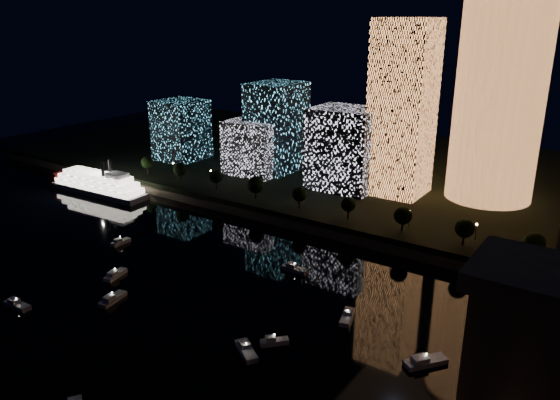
% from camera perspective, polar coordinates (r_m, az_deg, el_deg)
% --- Properties ---
extents(ground, '(520.00, 520.00, 0.00)m').
position_cam_1_polar(ground, '(124.60, -8.47, -17.11)').
color(ground, black).
rests_on(ground, ground).
extents(far_bank, '(420.00, 160.00, 5.00)m').
position_cam_1_polar(far_bank, '(252.95, 16.65, 1.90)').
color(far_bank, black).
rests_on(far_bank, ground).
extents(seawall, '(420.00, 6.00, 3.00)m').
position_cam_1_polar(seawall, '(184.21, 8.95, -4.16)').
color(seawall, '#6B5E4C').
rests_on(seawall, ground).
extents(tower_cylindrical, '(34.00, 34.00, 79.13)m').
position_cam_1_polar(tower_cylindrical, '(219.48, 21.97, 10.15)').
color(tower_cylindrical, '#FF9951').
rests_on(tower_cylindrical, far_bank).
extents(tower_rectangular, '(20.98, 20.98, 66.75)m').
position_cam_1_polar(tower_rectangular, '(216.46, 12.68, 9.24)').
color(tower_rectangular, '#FF9951').
rests_on(tower_rectangular, far_bank).
extents(midrise_blocks, '(112.24, 33.78, 39.42)m').
position_cam_1_polar(midrise_blocks, '(243.47, -1.01, 6.58)').
color(midrise_blocks, silver).
rests_on(midrise_blocks, far_bank).
extents(riverboat, '(52.38, 13.35, 15.64)m').
position_cam_1_polar(riverboat, '(247.03, -18.78, 1.65)').
color(riverboat, silver).
rests_on(riverboat, ground).
extents(motorboats, '(133.79, 83.88, 2.78)m').
position_cam_1_polar(motorboats, '(130.12, -4.65, -14.78)').
color(motorboats, silver).
rests_on(motorboats, ground).
extents(esplanade_trees, '(165.76, 6.53, 8.76)m').
position_cam_1_polar(esplanade_trees, '(197.77, 2.85, 0.45)').
color(esplanade_trees, black).
rests_on(esplanade_trees, far_bank).
extents(street_lamps, '(132.70, 0.70, 5.65)m').
position_cam_1_polar(street_lamps, '(206.70, 2.00, 0.86)').
color(street_lamps, black).
rests_on(street_lamps, far_bank).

